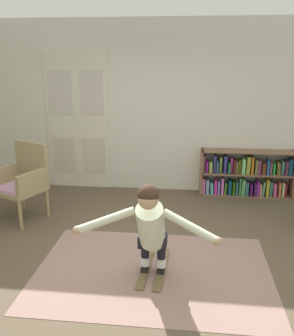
# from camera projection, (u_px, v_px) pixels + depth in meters

# --- Properties ---
(ground_plane) EXTENTS (7.20, 7.20, 0.00)m
(ground_plane) POSITION_uv_depth(u_px,v_px,m) (133.00, 263.00, 4.33)
(ground_plane) COLOR brown
(back_wall) EXTENTS (6.00, 0.10, 2.90)m
(back_wall) POSITION_uv_depth(u_px,v_px,m) (155.00, 108.00, 6.38)
(back_wall) COLOR beige
(back_wall) RESTS_ON ground
(double_door) EXTENTS (1.22, 0.05, 2.45)m
(double_door) POSITION_uv_depth(u_px,v_px,m) (77.00, 120.00, 6.54)
(double_door) COLOR beige
(double_door) RESTS_ON ground
(rug) EXTENTS (2.60, 1.80, 0.01)m
(rug) POSITION_uv_depth(u_px,v_px,m) (153.00, 271.00, 4.16)
(rug) COLOR gray
(rug) RESTS_ON ground
(bookshelf) EXTENTS (1.56, 0.30, 0.79)m
(bookshelf) POSITION_uv_depth(u_px,v_px,m) (246.00, 176.00, 6.33)
(bookshelf) COLOR brown
(bookshelf) RESTS_ON ground
(wicker_chair) EXTENTS (0.79, 0.79, 1.10)m
(wicker_chair) POSITION_uv_depth(u_px,v_px,m) (23.00, 180.00, 5.41)
(wicker_chair) COLOR #958559
(wicker_chair) RESTS_ON ground
(skis_pair) EXTENTS (0.31, 0.81, 0.07)m
(skis_pair) POSITION_uv_depth(u_px,v_px,m) (153.00, 268.00, 4.18)
(skis_pair) COLOR brown
(skis_pair) RESTS_ON rug
(person_skier) EXTENTS (1.42, 0.68, 1.06)m
(person_skier) POSITION_uv_depth(u_px,v_px,m) (151.00, 225.00, 3.79)
(person_skier) COLOR white
(person_skier) RESTS_ON skis_pair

